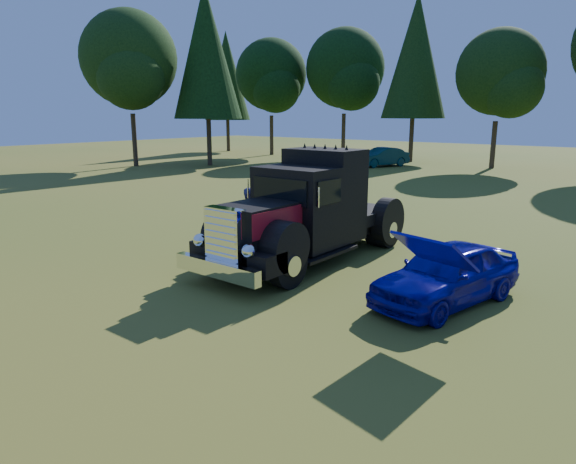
% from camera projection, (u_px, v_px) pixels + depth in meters
% --- Properties ---
extents(ground, '(120.00, 120.00, 0.00)m').
position_uv_depth(ground, '(280.00, 271.00, 13.18)').
color(ground, '#3A5619').
rests_on(ground, ground).
extents(treeline, '(72.10, 24.04, 13.84)m').
position_uv_depth(treeline, '(499.00, 56.00, 34.20)').
color(treeline, '#2D2116').
rests_on(treeline, ground).
extents(diamond_t_truck, '(3.36, 7.16, 3.00)m').
position_uv_depth(diamond_t_truck, '(305.00, 215.00, 13.86)').
color(diamond_t_truck, black).
rests_on(diamond_t_truck, ground).
extents(hotrod_coupe, '(2.33, 4.28, 1.89)m').
position_uv_depth(hotrod_coupe, '(447.00, 273.00, 10.82)').
color(hotrod_coupe, '#0717A8').
rests_on(hotrod_coupe, ground).
extents(spectator_near, '(0.47, 0.72, 1.96)m').
position_uv_depth(spectator_near, '(252.00, 223.00, 14.29)').
color(spectator_near, '#1E2A46').
rests_on(spectator_near, ground).
extents(spectator_far, '(1.02, 1.05, 1.71)m').
position_uv_depth(spectator_far, '(261.00, 223.00, 14.92)').
color(spectator_far, '#222A4F').
rests_on(spectator_far, ground).
extents(distant_teal_car, '(3.06, 4.62, 1.44)m').
position_uv_depth(distant_teal_car, '(381.00, 157.00, 39.08)').
color(distant_teal_car, '#0A3F3D').
rests_on(distant_teal_car, ground).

